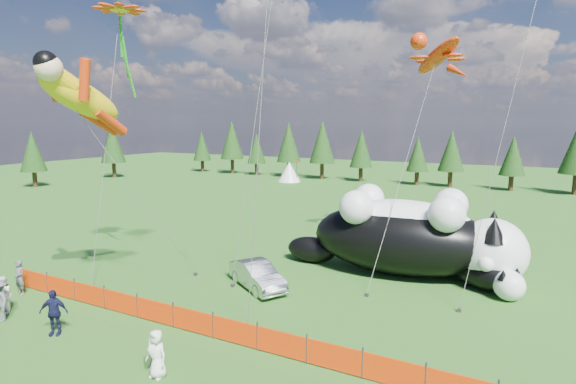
% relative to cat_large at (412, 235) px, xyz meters
% --- Properties ---
extents(ground, '(160.00, 160.00, 0.00)m').
position_rel_cat_large_xyz_m(ground, '(-6.11, -8.00, -2.25)').
color(ground, '#0C370A').
rests_on(ground, ground).
extents(safety_fence, '(22.06, 0.06, 1.10)m').
position_rel_cat_large_xyz_m(safety_fence, '(-6.11, -11.00, -1.74)').
color(safety_fence, '#262626').
rests_on(safety_fence, ground).
extents(tree_line, '(90.00, 4.00, 8.00)m').
position_rel_cat_large_xyz_m(tree_line, '(-6.11, 37.00, 1.75)').
color(tree_line, black).
rests_on(tree_line, ground).
extents(festival_tents, '(50.00, 3.20, 2.80)m').
position_rel_cat_large_xyz_m(festival_tents, '(4.89, 32.00, -0.85)').
color(festival_tents, white).
rests_on(festival_tents, ground).
extents(cat_large, '(13.11, 5.27, 4.73)m').
position_rel_cat_large_xyz_m(cat_large, '(0.00, 0.00, 0.00)').
color(cat_large, black).
rests_on(cat_large, ground).
extents(cat_small, '(4.46, 4.08, 1.94)m').
position_rel_cat_large_xyz_m(cat_small, '(3.66, -0.40, -1.32)').
color(cat_small, black).
rests_on(cat_small, ground).
extents(car, '(4.19, 3.34, 1.33)m').
position_rel_cat_large_xyz_m(car, '(-6.42, -5.59, -1.58)').
color(car, silver).
rests_on(car, ground).
extents(spectator_a, '(0.63, 0.42, 1.70)m').
position_rel_cat_large_xyz_m(spectator_a, '(-16.18, -11.69, -1.40)').
color(spectator_a, '#525156').
rests_on(spectator_a, ground).
extents(spectator_b, '(0.94, 0.84, 1.67)m').
position_rel_cat_large_xyz_m(spectator_b, '(-14.66, -13.35, -1.41)').
color(spectator_b, white).
rests_on(spectator_b, ground).
extents(spectator_c, '(1.21, 1.03, 1.84)m').
position_rel_cat_large_xyz_m(spectator_c, '(-10.85, -13.63, -1.33)').
color(spectator_c, '#141639').
rests_on(spectator_c, ground).
extents(spectator_e, '(0.81, 0.54, 1.63)m').
position_rel_cat_large_xyz_m(spectator_e, '(-5.11, -14.02, -1.43)').
color(spectator_e, white).
rests_on(spectator_e, ground).
extents(superhero_kite, '(4.65, 7.45, 12.05)m').
position_rel_cat_large_xyz_m(superhero_kite, '(-12.47, -10.45, 7.13)').
color(superhero_kite, '#DAB90B').
rests_on(superhero_kite, ground).
extents(gecko_kite, '(6.57, 13.14, 15.51)m').
position_rel_cat_large_xyz_m(gecko_kite, '(-0.03, 5.42, 10.06)').
color(gecko_kite, red).
rests_on(gecko_kite, ground).
extents(flower_kite, '(2.74, 4.53, 13.98)m').
position_rel_cat_large_xyz_m(flower_kite, '(-13.00, -7.50, 11.35)').
color(flower_kite, red).
rests_on(flower_kite, ground).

